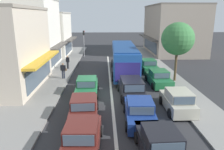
{
  "coord_description": "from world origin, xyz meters",
  "views": [
    {
      "loc": [
        -0.58,
        -17.07,
        6.44
      ],
      "look_at": [
        0.11,
        2.08,
        1.2
      ],
      "focal_mm": 35.0,
      "sensor_mm": 36.0,
      "label": 1
    }
  ],
  "objects_px": {
    "sedan_queue_gap_filler": "(84,108)",
    "parked_hatchback_kerb_front": "(178,101)",
    "sedan_queue_far_back": "(140,112)",
    "parked_sedan_kerb_second": "(158,78)",
    "pedestrian_browsing_midblock": "(68,61)",
    "hatchback_behind_bus_mid": "(83,136)",
    "street_tree_right": "(178,39)",
    "wagon_adjacent_lane_trail": "(131,88)",
    "pedestrian_with_handbag_near": "(63,70)",
    "parked_sedan_kerb_third": "(148,66)",
    "traffic_light_downstreet": "(84,39)",
    "city_bus": "(124,57)",
    "sedan_adjacent_lane_lead": "(87,87)",
    "sedan_behind_bus_near": "(160,145)"
  },
  "relations": [
    {
      "from": "city_bus",
      "to": "parked_sedan_kerb_third",
      "type": "bearing_deg",
      "value": 17.13
    },
    {
      "from": "parked_sedan_kerb_second",
      "to": "pedestrian_with_handbag_near",
      "type": "distance_m",
      "value": 9.6
    },
    {
      "from": "wagon_adjacent_lane_trail",
      "to": "pedestrian_browsing_midblock",
      "type": "relative_size",
      "value": 2.79
    },
    {
      "from": "traffic_light_downstreet",
      "to": "pedestrian_with_handbag_near",
      "type": "height_order",
      "value": "traffic_light_downstreet"
    },
    {
      "from": "city_bus",
      "to": "sedan_queue_gap_filler",
      "type": "relative_size",
      "value": 2.56
    },
    {
      "from": "parked_hatchback_kerb_front",
      "to": "pedestrian_browsing_midblock",
      "type": "relative_size",
      "value": 2.27
    },
    {
      "from": "sedan_queue_far_back",
      "to": "hatchback_behind_bus_mid",
      "type": "height_order",
      "value": "hatchback_behind_bus_mid"
    },
    {
      "from": "sedan_behind_bus_near",
      "to": "pedestrian_browsing_midblock",
      "type": "relative_size",
      "value": 2.62
    },
    {
      "from": "traffic_light_downstreet",
      "to": "pedestrian_with_handbag_near",
      "type": "relative_size",
      "value": 2.58
    },
    {
      "from": "sedan_queue_far_back",
      "to": "pedestrian_with_handbag_near",
      "type": "distance_m",
      "value": 11.43
    },
    {
      "from": "parked_sedan_kerb_third",
      "to": "traffic_light_downstreet",
      "type": "bearing_deg",
      "value": 131.98
    },
    {
      "from": "city_bus",
      "to": "hatchback_behind_bus_mid",
      "type": "height_order",
      "value": "city_bus"
    },
    {
      "from": "sedan_queue_far_back",
      "to": "parked_sedan_kerb_second",
      "type": "distance_m",
      "value": 7.99
    },
    {
      "from": "hatchback_behind_bus_mid",
      "to": "traffic_light_downstreet",
      "type": "height_order",
      "value": "traffic_light_downstreet"
    },
    {
      "from": "pedestrian_with_handbag_near",
      "to": "parked_sedan_kerb_second",
      "type": "bearing_deg",
      "value": -12.4
    },
    {
      "from": "sedan_queue_gap_filler",
      "to": "parked_hatchback_kerb_front",
      "type": "height_order",
      "value": "parked_hatchback_kerb_front"
    },
    {
      "from": "parked_hatchback_kerb_front",
      "to": "pedestrian_with_handbag_near",
      "type": "distance_m",
      "value": 12.23
    },
    {
      "from": "sedan_adjacent_lane_lead",
      "to": "street_tree_right",
      "type": "height_order",
      "value": "street_tree_right"
    },
    {
      "from": "wagon_adjacent_lane_trail",
      "to": "parked_hatchback_kerb_front",
      "type": "distance_m",
      "value": 4.02
    },
    {
      "from": "parked_hatchback_kerb_front",
      "to": "sedan_queue_far_back",
      "type": "bearing_deg",
      "value": -152.4
    },
    {
      "from": "parked_sedan_kerb_second",
      "to": "parked_sedan_kerb_third",
      "type": "xyz_separation_m",
      "value": [
        0.03,
        5.22,
        0.0
      ]
    },
    {
      "from": "wagon_adjacent_lane_trail",
      "to": "parked_hatchback_kerb_front",
      "type": "height_order",
      "value": "wagon_adjacent_lane_trail"
    },
    {
      "from": "sedan_queue_far_back",
      "to": "parked_sedan_kerb_second",
      "type": "height_order",
      "value": "same"
    },
    {
      "from": "parked_sedan_kerb_third",
      "to": "street_tree_right",
      "type": "distance_m",
      "value": 5.85
    },
    {
      "from": "sedan_adjacent_lane_lead",
      "to": "hatchback_behind_bus_mid",
      "type": "relative_size",
      "value": 1.12
    },
    {
      "from": "sedan_adjacent_lane_lead",
      "to": "sedan_queue_gap_filler",
      "type": "bearing_deg",
      "value": -88.39
    },
    {
      "from": "sedan_queue_gap_filler",
      "to": "traffic_light_downstreet",
      "type": "relative_size",
      "value": 1.02
    },
    {
      "from": "parked_sedan_kerb_third",
      "to": "parked_sedan_kerb_second",
      "type": "bearing_deg",
      "value": -90.28
    },
    {
      "from": "pedestrian_with_handbag_near",
      "to": "sedan_queue_gap_filler",
      "type": "bearing_deg",
      "value": -72.02
    },
    {
      "from": "sedan_adjacent_lane_lead",
      "to": "street_tree_right",
      "type": "relative_size",
      "value": 0.72
    },
    {
      "from": "sedan_queue_gap_filler",
      "to": "pedestrian_browsing_midblock",
      "type": "height_order",
      "value": "pedestrian_browsing_midblock"
    },
    {
      "from": "sedan_queue_far_back",
      "to": "pedestrian_with_handbag_near",
      "type": "xyz_separation_m",
      "value": [
        -6.38,
        9.47,
        0.4
      ]
    },
    {
      "from": "city_bus",
      "to": "street_tree_right",
      "type": "relative_size",
      "value": 1.87
    },
    {
      "from": "parked_hatchback_kerb_front",
      "to": "pedestrian_browsing_midblock",
      "type": "distance_m",
      "value": 15.53
    },
    {
      "from": "hatchback_behind_bus_mid",
      "to": "parked_sedan_kerb_second",
      "type": "bearing_deg",
      "value": 58.58
    },
    {
      "from": "hatchback_behind_bus_mid",
      "to": "parked_sedan_kerb_third",
      "type": "bearing_deg",
      "value": 67.89
    },
    {
      "from": "sedan_adjacent_lane_lead",
      "to": "pedestrian_browsing_midblock",
      "type": "relative_size",
      "value": 2.59
    },
    {
      "from": "pedestrian_browsing_midblock",
      "to": "traffic_light_downstreet",
      "type": "bearing_deg",
      "value": 80.81
    },
    {
      "from": "city_bus",
      "to": "pedestrian_browsing_midblock",
      "type": "height_order",
      "value": "city_bus"
    },
    {
      "from": "hatchback_behind_bus_mid",
      "to": "street_tree_right",
      "type": "bearing_deg",
      "value": 54.03
    },
    {
      "from": "pedestrian_with_handbag_near",
      "to": "pedestrian_browsing_midblock",
      "type": "xyz_separation_m",
      "value": [
        -0.24,
        4.31,
        -0.0
      ]
    },
    {
      "from": "wagon_adjacent_lane_trail",
      "to": "parked_sedan_kerb_third",
      "type": "relative_size",
      "value": 1.07
    },
    {
      "from": "sedan_queue_gap_filler",
      "to": "parked_sedan_kerb_third",
      "type": "bearing_deg",
      "value": 61.48
    },
    {
      "from": "sedan_adjacent_lane_lead",
      "to": "wagon_adjacent_lane_trail",
      "type": "relative_size",
      "value": 0.93
    },
    {
      "from": "sedan_adjacent_lane_lead",
      "to": "hatchback_behind_bus_mid",
      "type": "height_order",
      "value": "hatchback_behind_bus_mid"
    },
    {
      "from": "parked_sedan_kerb_second",
      "to": "pedestrian_browsing_midblock",
      "type": "distance_m",
      "value": 11.54
    },
    {
      "from": "sedan_queue_gap_filler",
      "to": "traffic_light_downstreet",
      "type": "height_order",
      "value": "traffic_light_downstreet"
    },
    {
      "from": "parked_hatchback_kerb_front",
      "to": "sedan_queue_gap_filler",
      "type": "bearing_deg",
      "value": -172.19
    },
    {
      "from": "sedan_queue_gap_filler",
      "to": "hatchback_behind_bus_mid",
      "type": "distance_m",
      "value": 3.46
    },
    {
      "from": "parked_sedan_kerb_third",
      "to": "traffic_light_downstreet",
      "type": "relative_size",
      "value": 1.01
    }
  ]
}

